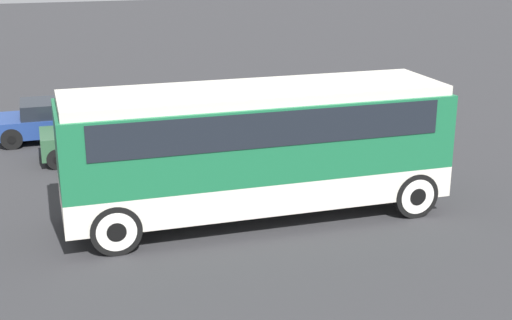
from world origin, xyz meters
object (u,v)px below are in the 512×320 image
(parked_car_mid, at_px, (113,134))
(tour_bus, at_px, (260,140))
(parked_car_far, at_px, (230,103))
(parked_car_near, at_px, (58,119))

(parked_car_mid, bearing_deg, tour_bus, -64.63)
(tour_bus, relative_size, parked_car_far, 2.12)
(tour_bus, height_order, parked_car_mid, tour_bus)
(parked_car_mid, relative_size, parked_car_far, 1.02)
(tour_bus, distance_m, parked_car_near, 9.59)
(parked_car_near, relative_size, parked_car_mid, 0.92)
(parked_car_near, xyz_separation_m, parked_car_far, (6.02, 0.47, 0.04))
(parked_car_mid, bearing_deg, parked_car_far, 33.83)
(tour_bus, height_order, parked_car_near, tour_bus)
(parked_car_mid, distance_m, parked_car_far, 5.44)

